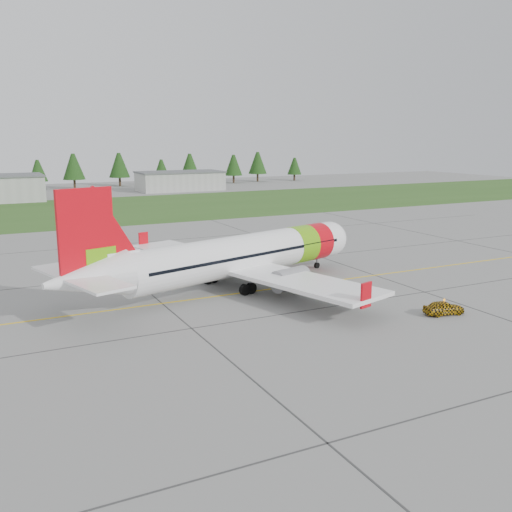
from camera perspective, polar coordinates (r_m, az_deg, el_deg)
ground at (r=54.06m, az=8.68°, el=-4.85°), size 320.00×320.00×0.00m
aircraft at (r=59.14m, az=-1.95°, el=-0.01°), size 36.51×34.46×11.32m
follow_me_car at (r=52.78m, az=18.35°, el=-3.69°), size 1.49×1.67×3.64m
grass_strip at (r=128.67m, az=-12.87°, el=4.66°), size 320.00×50.00×0.03m
taxi_guideline at (r=60.50m, az=4.32°, el=-2.93°), size 120.00×0.25×0.02m
hangar_east at (r=169.86m, az=-7.61°, el=7.39°), size 24.00×12.00×5.20m
treeline at (r=182.94m, az=-17.22°, el=8.04°), size 160.00×8.00×10.00m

